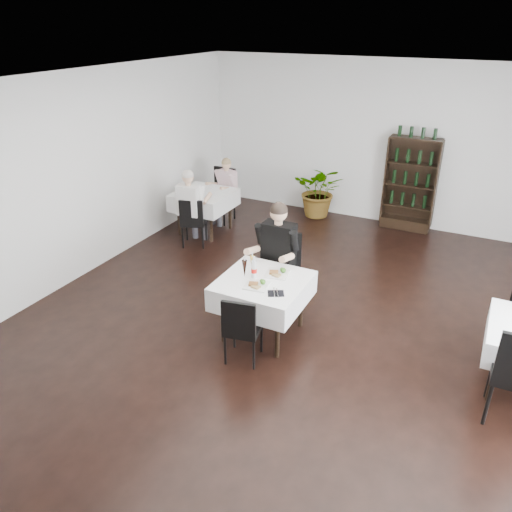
{
  "coord_description": "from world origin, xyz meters",
  "views": [
    {
      "loc": [
        1.99,
        -4.78,
        3.67
      ],
      "look_at": [
        -0.5,
        0.2,
        0.96
      ],
      "focal_mm": 35.0,
      "sensor_mm": 36.0,
      "label": 1
    }
  ],
  "objects_px": {
    "wine_shelf": "(410,185)",
    "diner_main": "(276,251)",
    "main_table": "(263,291)",
    "potted_tree": "(320,191)"
  },
  "relations": [
    {
      "from": "main_table",
      "to": "diner_main",
      "type": "xyz_separation_m",
      "value": [
        -0.1,
        0.59,
        0.27
      ]
    },
    {
      "from": "potted_tree",
      "to": "diner_main",
      "type": "distance_m",
      "value": 3.7
    },
    {
      "from": "wine_shelf",
      "to": "diner_main",
      "type": "height_order",
      "value": "wine_shelf"
    },
    {
      "from": "wine_shelf",
      "to": "main_table",
      "type": "distance_m",
      "value": 4.41
    },
    {
      "from": "main_table",
      "to": "potted_tree",
      "type": "distance_m",
      "value": 4.27
    },
    {
      "from": "main_table",
      "to": "diner_main",
      "type": "bearing_deg",
      "value": 99.92
    },
    {
      "from": "main_table",
      "to": "diner_main",
      "type": "distance_m",
      "value": 0.65
    },
    {
      "from": "wine_shelf",
      "to": "diner_main",
      "type": "bearing_deg",
      "value": -105.05
    },
    {
      "from": "main_table",
      "to": "wine_shelf",
      "type": "bearing_deg",
      "value": 78.22
    },
    {
      "from": "main_table",
      "to": "potted_tree",
      "type": "relative_size",
      "value": 0.98
    }
  ]
}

